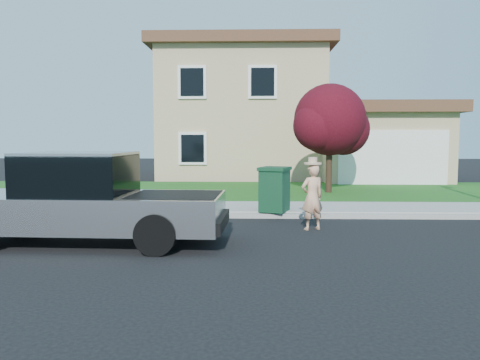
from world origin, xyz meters
The scene contains 9 objects.
ground centered at (0.00, 0.00, 0.00)m, with size 80.00×80.00×0.00m, color black.
curb centered at (1.00, 2.90, 0.06)m, with size 40.00×0.20×0.12m, color gray.
sidewalk centered at (1.00, 4.00, 0.07)m, with size 40.00×2.00×0.15m, color gray.
lawn centered at (1.00, 8.50, 0.05)m, with size 40.00×7.00×0.10m, color #1E4B15.
house centered at (1.31, 16.38, 3.17)m, with size 14.00×11.30×6.85m.
pickup_truck centered at (-2.64, -0.14, 0.83)m, with size 5.45×2.17×1.77m.
woman centered at (1.92, 1.38, 0.77)m, with size 0.63×0.53×1.62m.
ornamental_tree centered at (3.37, 7.94, 2.59)m, with size 2.84×2.56×3.89m.
trash_bin centered at (1.16, 3.10, 0.73)m, with size 0.93×1.00×1.15m.
Camera 1 is at (0.63, -8.99, 2.02)m, focal length 35.00 mm.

